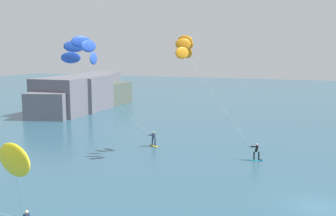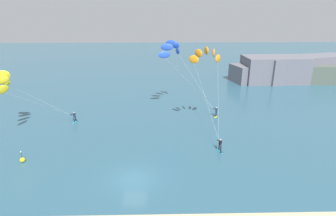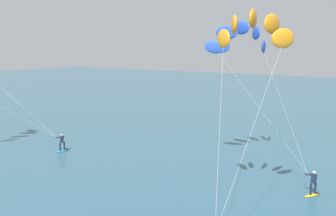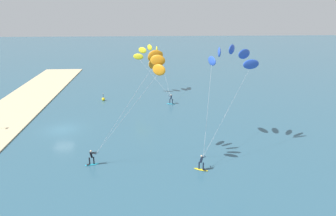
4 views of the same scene
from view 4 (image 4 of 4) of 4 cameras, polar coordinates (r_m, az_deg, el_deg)
ground_plane at (r=45.64m, az=-18.14°, el=-3.65°), size 240.00×240.00×0.00m
kitesurfer_nearshore at (r=37.62m, az=10.95°, el=8.39°), size 9.84×7.95×11.77m
kitesurfer_mid_water at (r=32.43m, az=-2.77°, el=7.39°), size 4.58×8.61×11.85m
kitesurfer_far_out at (r=59.43m, az=-3.12°, el=9.62°), size 9.92×7.28×8.93m
marker_buoy at (r=56.85m, az=-11.35°, el=1.57°), size 0.56×0.56×1.38m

